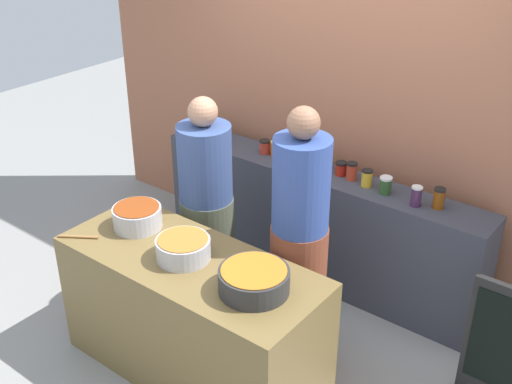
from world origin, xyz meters
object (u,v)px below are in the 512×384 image
preserve_jar_2 (275,149)px  preserve_jar_6 (367,178)px  cook_with_tongs (207,217)px  cooking_pot_right (254,280)px  preserve_jar_1 (265,147)px  cooking_pot_left (137,217)px  cook_in_cap (299,251)px  chalkboard_sign (502,347)px  preserve_jar_5 (352,171)px  preserve_jar_7 (386,185)px  preserve_jar_4 (341,168)px  cooking_pot_center (183,249)px  preserve_jar_8 (416,196)px  preserve_jar_3 (325,160)px  preserve_jar_0 (206,127)px  preserve_jar_9 (439,198)px  wooden_spoon (78,237)px

preserve_jar_2 → preserve_jar_6: preserve_jar_6 is taller
cook_with_tongs → cooking_pot_right: bearing=-34.5°
preserve_jar_1 → cooking_pot_left: size_ratio=0.35×
cook_in_cap → chalkboard_sign: cook_in_cap is taller
preserve_jar_5 → preserve_jar_7: preserve_jar_5 is taller
preserve_jar_4 → cooking_pot_right: size_ratio=0.26×
chalkboard_sign → cooking_pot_right: bearing=-141.3°
preserve_jar_1 → cook_with_tongs: (0.09, -0.80, -0.24)m
cooking_pot_left → cooking_pot_center: (0.49, -0.09, -0.01)m
preserve_jar_7 → cook_with_tongs: 1.27m
preserve_jar_6 → preserve_jar_8: size_ratio=0.88×
preserve_jar_4 → cooking_pot_right: (0.32, -1.45, -0.04)m
preserve_jar_6 → preserve_jar_8: bearing=-7.8°
preserve_jar_3 → preserve_jar_6: (0.39, -0.07, -0.01)m
preserve_jar_8 → cook_with_tongs: bearing=-149.0°
cooking_pot_right → chalkboard_sign: size_ratio=0.46×
preserve_jar_0 → chalkboard_sign: preserve_jar_0 is taller
cook_with_tongs → chalkboard_sign: size_ratio=1.89×
preserve_jar_3 → cook_with_tongs: 0.99m
preserve_jar_9 → cook_with_tongs: bearing=-149.6°
preserve_jar_3 → wooden_spoon: bearing=-113.2°
cook_with_tongs → chalkboard_sign: cook_with_tongs is taller
preserve_jar_3 → preserve_jar_8: 0.80m
cook_with_tongs → cook_in_cap: 0.83m
cook_in_cap → preserve_jar_3: bearing=113.4°
preserve_jar_6 → cooking_pot_right: 1.42m
preserve_jar_0 → cooking_pot_left: 1.47m
preserve_jar_4 → cook_in_cap: bearing=-74.9°
preserve_jar_0 → wooden_spoon: (0.40, -1.66, -0.12)m
cook_with_tongs → preserve_jar_6: bearing=43.9°
cooking_pot_right → wooden_spoon: (-1.22, -0.24, -0.06)m
preserve_jar_0 → preserve_jar_5: preserve_jar_0 is taller
preserve_jar_0 → preserve_jar_3: size_ratio=1.03×
preserve_jar_6 → preserve_jar_7: 0.16m
preserve_jar_2 → preserve_jar_5: preserve_jar_5 is taller
preserve_jar_0 → chalkboard_sign: size_ratio=0.17×
preserve_jar_2 → preserve_jar_6: bearing=-1.6°
preserve_jar_3 → preserve_jar_7: size_ratio=1.12×
preserve_jar_5 → preserve_jar_9: bearing=-1.5°
preserve_jar_0 → cook_in_cap: 1.77m
preserve_jar_3 → preserve_jar_5: 0.26m
preserve_jar_0 → preserve_jar_3: bearing=2.7°
preserve_jar_9 → cooking_pot_right: size_ratio=0.37×
preserve_jar_3 → preserve_jar_4: preserve_jar_3 is taller
cooking_pot_left → cooking_pot_right: bearing=-4.8°
preserve_jar_9 → preserve_jar_0: bearing=179.9°
preserve_jar_2 → cooking_pot_right: preserve_jar_2 is taller
preserve_jar_1 → preserve_jar_3: (0.52, 0.06, 0.01)m
preserve_jar_0 → cooking_pot_right: size_ratio=0.36×
preserve_jar_7 → preserve_jar_9: preserve_jar_9 is taller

